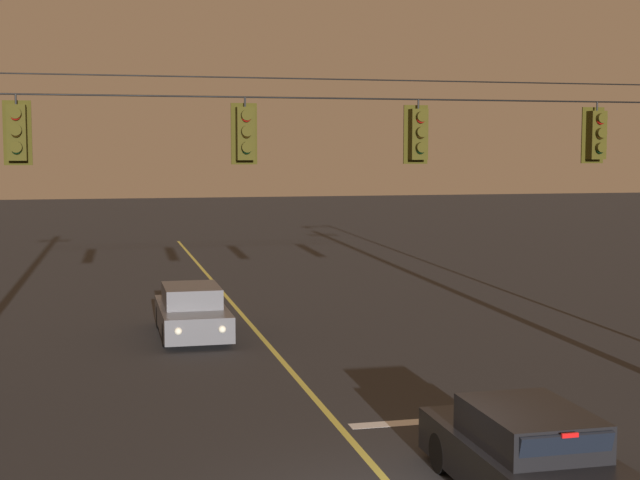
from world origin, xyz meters
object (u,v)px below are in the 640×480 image
object	(u,v)px
traffic_light_right_inner	(597,135)
car_waiting_near_lane	(527,456)
traffic_light_centre	(418,134)
car_oncoming_lead	(192,313)
traffic_light_leftmost	(17,132)
traffic_light_left_inner	(245,133)

from	to	relation	value
traffic_light_right_inner	car_waiting_near_lane	world-z (taller)	traffic_light_right_inner
traffic_light_centre	car_oncoming_lead	bearing A→B (deg)	112.05
traffic_light_centre	car_oncoming_lead	distance (m)	10.51
traffic_light_leftmost	traffic_light_left_inner	bearing A→B (deg)	0.00
traffic_light_right_inner	car_oncoming_lead	distance (m)	12.28
traffic_light_right_inner	car_waiting_near_lane	bearing A→B (deg)	-128.17
traffic_light_centre	car_oncoming_lead	size ratio (longest dim) A/B	0.28
car_oncoming_lead	traffic_light_centre	bearing A→B (deg)	-67.95
traffic_light_left_inner	traffic_light_centre	size ratio (longest dim) A/B	1.00
traffic_light_leftmost	car_waiting_near_lane	xyz separation A→B (m)	(7.38, -4.65, -4.78)
traffic_light_left_inner	traffic_light_right_inner	bearing A→B (deg)	0.00
traffic_light_leftmost	traffic_light_right_inner	xyz separation A→B (m)	(11.04, 0.00, 0.00)
traffic_light_leftmost	traffic_light_left_inner	size ratio (longest dim) A/B	1.00
traffic_light_leftmost	traffic_light_left_inner	xyz separation A→B (m)	(3.97, 0.00, 0.00)
traffic_light_left_inner	traffic_light_right_inner	distance (m)	7.07
car_waiting_near_lane	car_oncoming_lead	distance (m)	13.81
car_oncoming_lead	traffic_light_left_inner	bearing A→B (deg)	-88.70
traffic_light_left_inner	traffic_light_centre	distance (m)	3.32
traffic_light_left_inner	car_waiting_near_lane	size ratio (longest dim) A/B	0.28
car_oncoming_lead	traffic_light_right_inner	bearing A→B (deg)	-50.07
traffic_light_right_inner	car_oncoming_lead	xyz separation A→B (m)	(-7.26, 8.68, -4.78)
traffic_light_centre	car_waiting_near_lane	bearing A→B (deg)	-88.89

